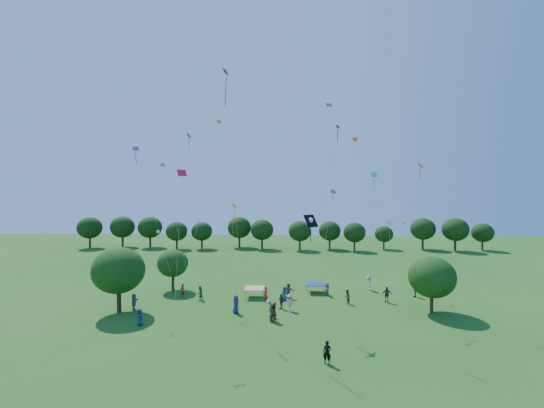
{
  "coord_description": "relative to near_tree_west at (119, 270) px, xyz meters",
  "views": [
    {
      "loc": [
        1.38,
        -21.47,
        12.24
      ],
      "look_at": [
        0.0,
        14.0,
        11.0
      ],
      "focal_mm": 24.0,
      "sensor_mm": 36.0,
      "label": 1
    }
  ],
  "objects": [
    {
      "name": "tent_red_stripe",
      "position": [
        13.24,
        5.73,
        -3.24
      ],
      "size": [
        2.2,
        2.2,
        1.1
      ],
      "color": "red",
      "rests_on": "ground"
    },
    {
      "name": "ground",
      "position": [
        15.5,
        -14.23,
        -4.27
      ],
      "size": [
        160.0,
        160.0,
        0.0
      ],
      "primitive_type": "plane",
      "color": "#2B611C"
    },
    {
      "name": "crowd_person_10",
      "position": [
        16.38,
        1.73,
        -3.49
      ],
      "size": [
        0.85,
        1.0,
        1.57
      ],
      "primitive_type": "imported",
      "rotation": [
        0.0,
        0.0,
        5.29
      ],
      "color": "#3A322E",
      "rests_on": "ground"
    },
    {
      "name": "crowd_person_9",
      "position": [
        27.11,
        9.23,
        -3.35
      ],
      "size": [
        0.63,
        1.25,
        1.85
      ],
      "primitive_type": "imported",
      "rotation": [
        0.0,
        0.0,
        4.64
      ],
      "color": "#B1AD8D",
      "rests_on": "ground"
    },
    {
      "name": "crowd_person_0",
      "position": [
        3.58,
        -3.5,
        -3.5
      ],
      "size": [
        0.86,
        0.76,
        1.54
      ],
      "primitive_type": "imported",
      "rotation": [
        0.0,
        0.0,
        5.7
      ],
      "color": "navy",
      "rests_on": "ground"
    },
    {
      "name": "crowd_person_8",
      "position": [
        15.66,
        -2.03,
        -3.43
      ],
      "size": [
        0.63,
        0.92,
        1.69
      ],
      "primitive_type": "imported",
      "rotation": [
        0.0,
        0.0,
        1.33
      ],
      "color": "#245424",
      "rests_on": "ground"
    },
    {
      "name": "small_kite_8",
      "position": [
        7.76,
        -4.54,
        7.84
      ],
      "size": [
        2.17,
        3.51,
        12.8
      ],
      "color": "red"
    },
    {
      "name": "near_tree_west",
      "position": [
        0.0,
        0.0,
        0.0
      ],
      "size": [
        5.16,
        5.16,
        6.61
      ],
      "color": "#422B19",
      "rests_on": "ground"
    },
    {
      "name": "crowd_person_15",
      "position": [
        17.28,
        1.19,
        -3.42
      ],
      "size": [
        1.19,
        0.67,
        1.71
      ],
      "primitive_type": "imported",
      "rotation": [
        0.0,
        0.0,
        3.3
      ],
      "color": "#B7A092",
      "rests_on": "ground"
    },
    {
      "name": "small_kite_14",
      "position": [
        27.86,
        3.09,
        3.35
      ],
      "size": [
        0.53,
        0.87,
        7.79
      ],
      "color": "silver"
    },
    {
      "name": "small_kite_15",
      "position": [
        25.72,
        2.47,
        7.63
      ],
      "size": [
        2.32,
        0.91,
        12.94
      ],
      "color": "#0DB0C9"
    },
    {
      "name": "small_kite_12",
      "position": [
        21.68,
        7.23,
        13.69
      ],
      "size": [
        1.24,
        1.21,
        21.23
      ],
      "color": "blue"
    },
    {
      "name": "small_kite_7",
      "position": [
        3.13,
        6.63,
        7.49
      ],
      "size": [
        3.18,
        0.85,
        14.27
      ],
      "color": "#0EA6D5"
    },
    {
      "name": "treeline",
      "position": [
        13.77,
        41.19,
        -0.18
      ],
      "size": [
        88.01,
        8.77,
        6.77
      ],
      "color": "#422B19",
      "rests_on": "ground"
    },
    {
      "name": "small_kite_11",
      "position": [
        22.96,
        13.28,
        6.39
      ],
      "size": [
        3.01,
        7.07,
        11.19
      ],
      "color": "green"
    },
    {
      "name": "near_tree_north",
      "position": [
        2.86,
        8.42,
        -0.94
      ],
      "size": [
        3.76,
        3.76,
        5.04
      ],
      "color": "#422B19",
      "rests_on": "ground"
    },
    {
      "name": "man_in_black",
      "position": [
        19.81,
        -10.25,
        -3.45
      ],
      "size": [
        0.69,
        0.53,
        1.65
      ],
      "primitive_type": "imported",
      "rotation": [
        0.0,
        0.0,
        -0.24
      ],
      "color": "black",
      "rests_on": "ground"
    },
    {
      "name": "crowd_person_7",
      "position": [
        14.63,
        4.05,
        -3.44
      ],
      "size": [
        0.72,
        0.73,
        1.67
      ],
      "primitive_type": "imported",
      "rotation": [
        0.0,
        0.0,
        5.45
      ],
      "color": "#9F301C",
      "rests_on": "ground"
    },
    {
      "name": "crowd_person_4",
      "position": [
        31.84,
        6.56,
        -3.43
      ],
      "size": [
        0.65,
        1.07,
        1.69
      ],
      "primitive_type": "imported",
      "rotation": [
        0.0,
        0.0,
        4.5
      ],
      "color": "#3A342F",
      "rests_on": "ground"
    },
    {
      "name": "tent_blue",
      "position": [
        20.44,
        8.05,
        -3.24
      ],
      "size": [
        2.2,
        2.2,
        1.1
      ],
      "color": "#172C97",
      "rests_on": "ground"
    },
    {
      "name": "near_tree_east",
      "position": [
        31.58,
        1.15,
        -0.67
      ],
      "size": [
        4.6,
        4.6,
        5.68
      ],
      "color": "#422B19",
      "rests_on": "ground"
    },
    {
      "name": "crowd_person_17",
      "position": [
        1.22,
        0.77,
        -3.43
      ],
      "size": [
        0.67,
        1.61,
        1.68
      ],
      "primitive_type": "imported",
      "rotation": [
        0.0,
        0.0,
        1.64
      ],
      "color": "#834F87",
      "rests_on": "ground"
    },
    {
      "name": "crowd_person_13",
      "position": [
        4.92,
        5.4,
        -3.47
      ],
      "size": [
        0.59,
        0.71,
        1.61
      ],
      "primitive_type": "imported",
      "rotation": [
        0.0,
        0.0,
        4.31
      ],
      "color": "maroon",
      "rests_on": "ground"
    },
    {
      "name": "red_high_kite",
      "position": [
        11.07,
        0.22,
        15.59
      ],
      "size": [
        1.43,
        1.36,
        23.08
      ],
      "color": "red"
    },
    {
      "name": "small_kite_2",
      "position": [
        12.38,
        -3.04,
        4.82
      ],
      "size": [
        1.22,
        0.89,
        9.84
      ],
      "color": "#C3C611"
    },
    {
      "name": "crowd_person_6",
      "position": [
        11.85,
        0.15,
        -3.37
      ],
      "size": [
        0.94,
        1.0,
        1.82
      ],
      "primitive_type": "imported",
      "rotation": [
        0.0,
        0.0,
        2.26
      ],
      "color": "navy",
      "rests_on": "ground"
    },
    {
      "name": "small_kite_5",
      "position": [
        20.74,
        -1.14,
        9.28
      ],
      "size": [
        3.87,
        0.45,
        17.2
      ],
      "color": "#6C1684"
    },
    {
      "name": "crowd_person_3",
      "position": [
        15.23,
        -0.5,
        -3.46
      ],
      "size": [
        0.72,
        1.15,
        1.63
      ],
      "primitive_type": "imported",
      "rotation": [
        0.0,
        0.0,
        4.47
      ],
      "color": "#B1A18E",
      "rests_on": "ground"
    },
    {
      "name": "crowd_person_14",
      "position": [
        7.19,
        4.4,
        -3.49
      ],
      "size": [
        0.79,
        0.88,
        1.58
      ],
      "primitive_type": "imported",
      "rotation": [
        0.0,
        0.0,
        4.11
      ],
      "color": "#245425",
      "rests_on": "ground"
    },
    {
      "name": "crowd_person_16",
      "position": [
        28.0,
        4.35,
        -3.4
      ],
      "size": [
        1.1,
        0.65,
        1.75
      ],
      "primitive_type": "imported",
      "rotation": [
        0.0,
        0.0,
        2.95
      ],
      "color": "#3D3531",
      "rests_on": "ground"
    },
    {
      "name": "crowd_person_1",
      "position": [
        15.78,
        -1.9,
        -3.37
      ],
      "size": [
        0.63,
        0.78,
        1.8
      ],
      "primitive_type": "imported",
      "rotation": [
        0.0,
        0.0,
        5.05
      ],
      "color": "maroon",
      "rests_on": "ground"
    },
    {
      "name": "small_kite_6",
      "position": [
        2.71,
        5.56,
        2.04
      ],
      "size": [
        3.12,
        1.75,
        6.5
      ],
      "color": "silver"
    },
    {
      "name": "small_kite_13",
      "position": [
        0.92,
        4.1,
        9.88
      ],
      "size": [
        5.39,
        2.19,
        15.96
      ],
      "color": "purple"
    },
    {
      "name": "small_kite_1",
      "position": [
        30.06,
        1.74,
        8.08
      ],
      "size": [
        2.42,
        1.39,
        13.76
      ],
      "color": "#E73B0C"
    },
    {
      "name": "small_kite_0",
      "position": [
        26.45,
        11.25,
        10.82
      ],
      "size": [
        3.82,
        1.51,
        17.88
      ],
      "color": "#E6540D"
    },
    {
      "name": "crowd_person_12",
      "position": [
        16.71,
        4.61,
        -3.49
      ],
      "size": [
        0.87,
        0.79,
        1.57
      ],
      "primitive_type": "imported",
      "rotation": [
        0.0,
        0.0,
        0.62
      ],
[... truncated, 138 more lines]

